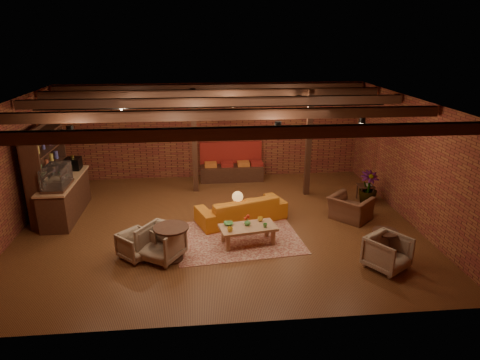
{
  "coord_description": "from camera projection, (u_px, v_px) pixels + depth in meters",
  "views": [
    {
      "loc": [
        -0.42,
        -10.15,
        4.78
      ],
      "look_at": [
        0.57,
        0.2,
        1.15
      ],
      "focal_mm": 32.0,
      "sensor_mm": 36.0,
      "label": 1
    }
  ],
  "objects": [
    {
      "name": "banquette",
      "position": [
        232.0,
        166.0,
        14.38
      ],
      "size": [
        2.1,
        0.7,
        1.0
      ],
      "primitive_type": null,
      "color": "maroon",
      "rests_on": "ground"
    },
    {
      "name": "ceiling_beams",
      "position": [
        217.0,
        107.0,
        10.14
      ],
      "size": [
        9.8,
        6.4,
        0.22
      ],
      "primitive_type": null,
      "color": "black",
      "rests_on": "ceiling"
    },
    {
      "name": "round_table_left",
      "position": [
        172.0,
        238.0,
        9.28
      ],
      "size": [
        0.77,
        0.77,
        0.8
      ],
      "color": "black",
      "rests_on": "floor"
    },
    {
      "name": "service_counter",
      "position": [
        64.0,
        188.0,
        11.46
      ],
      "size": [
        0.8,
        2.5,
        1.6
      ],
      "primitive_type": null,
      "color": "black",
      "rests_on": "ground"
    },
    {
      "name": "wall_right",
      "position": [
        411.0,
        161.0,
        11.08
      ],
      "size": [
        0.02,
        8.0,
        3.2
      ],
      "primitive_type": "cube",
      "color": "maroon",
      "rests_on": "ground"
    },
    {
      "name": "side_table_lamp",
      "position": [
        238.0,
        199.0,
        11.01
      ],
      "size": [
        0.46,
        0.46,
        0.9
      ],
      "rotation": [
        0.0,
        0.0,
        0.08
      ],
      "color": "black",
      "rests_on": "floor"
    },
    {
      "name": "shelving_hutch",
      "position": [
        48.0,
        173.0,
        11.39
      ],
      "size": [
        0.52,
        2.0,
        2.4
      ],
      "primitive_type": null,
      "color": "black",
      "rests_on": "ground"
    },
    {
      "name": "side_table_book",
      "position": [
        366.0,
        186.0,
        12.62
      ],
      "size": [
        0.44,
        0.44,
        0.5
      ],
      "rotation": [
        0.0,
        0.0,
        0.01
      ],
      "color": "black",
      "rests_on": "floor"
    },
    {
      "name": "wall_left",
      "position": [
        8.0,
        172.0,
        10.18
      ],
      "size": [
        0.02,
        8.0,
        3.2
      ],
      "primitive_type": "cube",
      "color": "maroon",
      "rests_on": "ground"
    },
    {
      "name": "armchair_far",
      "position": [
        388.0,
        251.0,
        9.0
      ],
      "size": [
        1.06,
        1.04,
        0.8
      ],
      "primitive_type": "imported",
      "rotation": [
        0.0,
        0.0,
        0.59
      ],
      "color": "#B4A78B",
      "rests_on": "floor"
    },
    {
      "name": "post_right",
      "position": [
        309.0,
        144.0,
        12.76
      ],
      "size": [
        0.16,
        0.16,
        3.2
      ],
      "primitive_type": "cube",
      "color": "black",
      "rests_on": "ground"
    },
    {
      "name": "armchair_a",
      "position": [
        136.0,
        244.0,
        9.44
      ],
      "size": [
        0.9,
        0.9,
        0.67
      ],
      "primitive_type": "imported",
      "rotation": [
        0.0,
        0.0,
        0.8
      ],
      "color": "#B4A78B",
      "rests_on": "floor"
    },
    {
      "name": "service_sign",
      "position": [
        232.0,
        113.0,
        13.35
      ],
      "size": [
        0.86,
        0.06,
        0.3
      ],
      "primitive_type": "cube",
      "color": "orange",
      "rests_on": "ceiling"
    },
    {
      "name": "ceiling_spotlights",
      "position": [
        217.0,
        116.0,
        10.21
      ],
      "size": [
        6.4,
        4.4,
        0.28
      ],
      "primitive_type": null,
      "color": "black",
      "rests_on": "ceiling"
    },
    {
      "name": "armchair_right",
      "position": [
        351.0,
        204.0,
        11.34
      ],
      "size": [
        1.15,
        1.17,
        0.87
      ],
      "primitive_type": "imported",
      "rotation": [
        0.0,
        0.0,
        2.31
      ],
      "color": "brown",
      "rests_on": "floor"
    },
    {
      "name": "round_table_right",
      "position": [
        384.0,
        240.0,
        9.38
      ],
      "size": [
        0.56,
        0.56,
        0.66
      ],
      "color": "black",
      "rests_on": "floor"
    },
    {
      "name": "sofa",
      "position": [
        241.0,
        209.0,
        11.3
      ],
      "size": [
        2.51,
        1.65,
        0.68
      ],
      "primitive_type": "imported",
      "rotation": [
        0.0,
        0.0,
        3.48
      ],
      "color": "#BC641A",
      "rests_on": "floor"
    },
    {
      "name": "post_left",
      "position": [
        194.0,
        142.0,
        13.02
      ],
      "size": [
        0.16,
        0.16,
        3.2
      ],
      "primitive_type": "cube",
      "color": "black",
      "rests_on": "ground"
    },
    {
      "name": "plant_counter",
      "position": [
        68.0,
        171.0,
        11.52
      ],
      "size": [
        0.35,
        0.39,
        0.3
      ],
      "primitive_type": "imported",
      "color": "#337F33",
      "rests_on": "service_counter"
    },
    {
      "name": "plant_tall",
      "position": [
        372.0,
        155.0,
        12.1
      ],
      "size": [
        1.76,
        1.76,
        2.91
      ],
      "primitive_type": "imported",
      "rotation": [
        0.0,
        0.0,
        0.08
      ],
      "color": "#4C7F4C",
      "rests_on": "floor"
    },
    {
      "name": "wall_back",
      "position": [
        213.0,
        131.0,
        14.39
      ],
      "size": [
        10.0,
        0.02,
        3.2
      ],
      "primitive_type": "cube",
      "color": "maroon",
      "rests_on": "ground"
    },
    {
      "name": "ceiling",
      "position": [
        217.0,
        102.0,
        10.1
      ],
      "size": [
        10.0,
        8.0,
        0.02
      ],
      "primitive_type": "cube",
      "color": "black",
      "rests_on": "wall_back"
    },
    {
      "name": "armchair_b",
      "position": [
        161.0,
        242.0,
        9.36
      ],
      "size": [
        1.11,
        1.09,
        0.85
      ],
      "primitive_type": "imported",
      "rotation": [
        0.0,
        0.0,
        -0.56
      ],
      "color": "#B4A78B",
      "rests_on": "floor"
    },
    {
      "name": "ceiling_pipe",
      "position": [
        215.0,
        106.0,
        11.72
      ],
      "size": [
        9.6,
        0.12,
        0.12
      ],
      "primitive_type": "cylinder",
      "rotation": [
        0.0,
        1.57,
        0.0
      ],
      "color": "black",
      "rests_on": "ceiling"
    },
    {
      "name": "floor",
      "position": [
        219.0,
        225.0,
        11.15
      ],
      "size": [
        10.0,
        10.0,
        0.0
      ],
      "primitive_type": "plane",
      "color": "#411E10",
      "rests_on": "ground"
    },
    {
      "name": "rug",
      "position": [
        237.0,
        238.0,
        10.45
      ],
      "size": [
        3.22,
        2.59,
        0.01
      ],
      "primitive_type": "cube",
      "rotation": [
        0.0,
        0.0,
        0.11
      ],
      "color": "maroon",
      "rests_on": "floor"
    },
    {
      "name": "coffee_table",
      "position": [
        247.0,
        228.0,
        10.05
      ],
      "size": [
        1.41,
        0.87,
        0.7
      ],
      "rotation": [
        0.0,
        0.0,
        0.17
      ],
      "color": "#996D47",
      "rests_on": "floor"
    },
    {
      "name": "wall_front",
      "position": [
        230.0,
        240.0,
        6.87
      ],
      "size": [
        10.0,
        0.02,
        3.2
      ],
      "primitive_type": "cube",
      "color": "maroon",
      "rests_on": "ground"
    }
  ]
}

